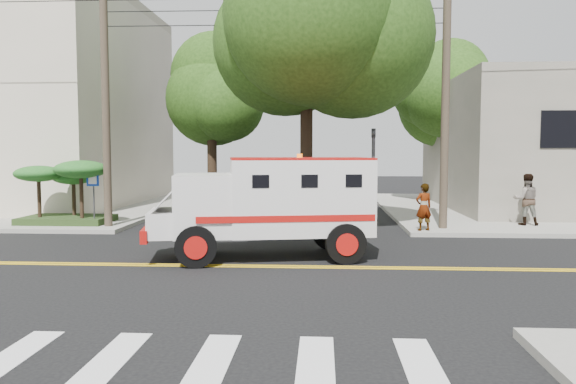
{
  "coord_description": "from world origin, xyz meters",
  "views": [
    {
      "loc": [
        2.08,
        -13.59,
        2.85
      ],
      "look_at": [
        1.04,
        3.34,
        1.6
      ],
      "focal_mm": 35.0,
      "sensor_mm": 36.0,
      "label": 1
    }
  ],
  "objects": [
    {
      "name": "sidewalk_ne",
      "position": [
        13.5,
        13.5,
        0.07
      ],
      "size": [
        17.0,
        17.0,
        0.15
      ],
      "primitive_type": "cube",
      "color": "gray",
      "rests_on": "ground"
    },
    {
      "name": "tree_right",
      "position": [
        8.84,
        15.77,
        6.09
      ],
      "size": [
        4.8,
        4.5,
        8.2
      ],
      "color": "black",
      "rests_on": "ground"
    },
    {
      "name": "utility_pole_right",
      "position": [
        6.3,
        6.2,
        4.5
      ],
      "size": [
        0.28,
        0.28,
        9.0
      ],
      "primitive_type": "cylinder",
      "color": "#382D23",
      "rests_on": "ground"
    },
    {
      "name": "pedestrian_a",
      "position": [
        5.5,
        5.5,
        0.95
      ],
      "size": [
        0.68,
        0.55,
        1.6
      ],
      "primitive_type": "imported",
      "rotation": [
        0.0,
        0.0,
        3.48
      ],
      "color": "gray",
      "rests_on": "sidewalk_ne"
    },
    {
      "name": "sidewalk_nw",
      "position": [
        -13.5,
        13.5,
        0.07
      ],
      "size": [
        17.0,
        17.0,
        0.15
      ],
      "primitive_type": "cube",
      "color": "gray",
      "rests_on": "ground"
    },
    {
      "name": "accessibility_sign",
      "position": [
        -6.2,
        6.17,
        1.37
      ],
      "size": [
        0.45,
        0.1,
        2.02
      ],
      "color": "#3F3F42",
      "rests_on": "ground"
    },
    {
      "name": "armored_truck",
      "position": [
        0.73,
        1.16,
        1.52
      ],
      "size": [
        6.15,
        3.22,
        2.67
      ],
      "rotation": [
        0.0,
        0.0,
        0.18
      ],
      "color": "silver",
      "rests_on": "ground"
    },
    {
      "name": "palm_planter",
      "position": [
        -7.44,
        6.62,
        1.65
      ],
      "size": [
        3.52,
        2.63,
        2.36
      ],
      "color": "#1E3314",
      "rests_on": "sidewalk_nw"
    },
    {
      "name": "tree_left",
      "position": [
        -2.68,
        11.79,
        5.73
      ],
      "size": [
        4.48,
        4.2,
        7.7
      ],
      "color": "black",
      "rests_on": "ground"
    },
    {
      "name": "ground",
      "position": [
        0.0,
        0.0,
        0.0
      ],
      "size": [
        100.0,
        100.0,
        0.0
      ],
      "primitive_type": "plane",
      "color": "black",
      "rests_on": "ground"
    },
    {
      "name": "pedestrian_b",
      "position": [
        9.48,
        7.2,
        1.09
      ],
      "size": [
        0.98,
        0.81,
        1.87
      ],
      "primitive_type": "imported",
      "rotation": [
        0.0,
        0.0,
        3.03
      ],
      "color": "gray",
      "rests_on": "sidewalk_ne"
    },
    {
      "name": "utility_pole_left",
      "position": [
        -5.6,
        6.0,
        4.5
      ],
      "size": [
        0.28,
        0.28,
        9.0
      ],
      "primitive_type": "cylinder",
      "color": "#382D23",
      "rests_on": "ground"
    },
    {
      "name": "tree_main",
      "position": [
        1.94,
        6.21,
        7.2
      ],
      "size": [
        6.08,
        5.7,
        9.85
      ],
      "color": "black",
      "rests_on": "ground"
    },
    {
      "name": "traffic_signal",
      "position": [
        3.8,
        5.6,
        2.23
      ],
      "size": [
        0.15,
        0.18,
        3.6
      ],
      "color": "#3F3F42",
      "rests_on": "ground"
    }
  ]
}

